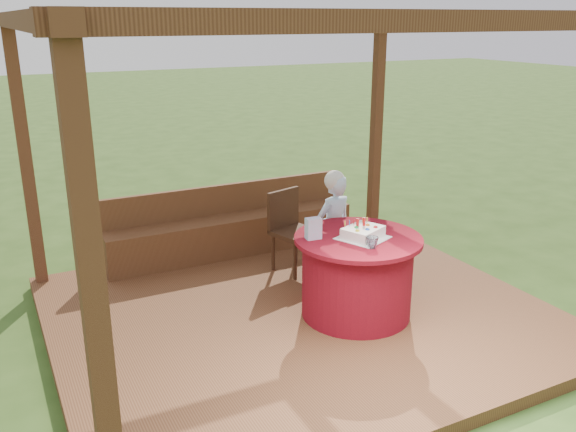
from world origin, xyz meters
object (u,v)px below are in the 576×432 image
at_px(table, 357,275).
at_px(drinking_glass, 372,243).
at_px(elderly_woman, 334,227).
at_px(birthday_cake, 363,233).
at_px(bench, 232,231).
at_px(gift_bag, 313,228).
at_px(chair, 291,226).

distance_m(table, drinking_glass, 0.52).
height_order(elderly_woman, birthday_cake, elderly_woman).
xyz_separation_m(bench, elderly_woman, (0.61, -1.30, 0.35)).
bearing_deg(birthday_cake, elderly_woman, 78.27).
bearing_deg(drinking_glass, gift_bag, 127.83).
bearing_deg(elderly_woman, gift_bag, -134.56).
relative_size(table, elderly_woman, 0.96).
relative_size(chair, elderly_woman, 0.73).
distance_m(elderly_woman, gift_bag, 0.84).
relative_size(bench, table, 2.56).
relative_size(table, birthday_cake, 2.29).
bearing_deg(table, chair, 91.81).
distance_m(bench, gift_bag, 1.97).
height_order(gift_bag, drinking_glass, gift_bag).
distance_m(table, birthday_cake, 0.44).
relative_size(bench, elderly_woman, 2.46).
height_order(table, gift_bag, gift_bag).
relative_size(bench, birthday_cake, 5.87).
distance_m(table, chair, 1.27).
height_order(chair, elderly_woman, elderly_woman).
distance_m(table, elderly_woman, 0.78).
xyz_separation_m(bench, gift_bag, (0.05, -1.87, 0.61)).
height_order(table, chair, chair).
relative_size(birthday_cake, gift_bag, 2.63).
xyz_separation_m(elderly_woman, gift_bag, (-0.56, -0.57, 0.25)).
xyz_separation_m(chair, birthday_cake, (0.06, -1.31, 0.33)).
relative_size(chair, birthday_cake, 1.74).
xyz_separation_m(bench, chair, (0.40, -0.76, 0.23)).
relative_size(elderly_woman, birthday_cake, 2.39).
xyz_separation_m(table, gift_bag, (-0.39, 0.15, 0.48)).
bearing_deg(bench, chair, -62.39).
relative_size(birthday_cake, drinking_glass, 4.77).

